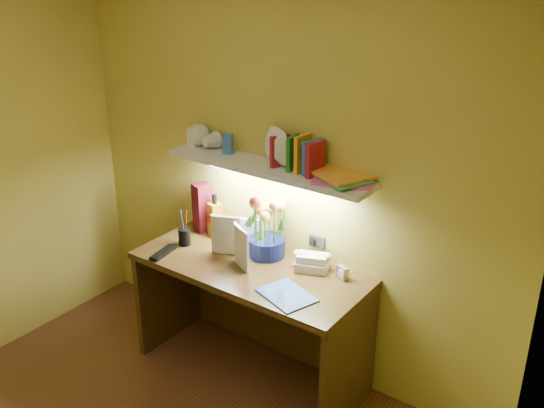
# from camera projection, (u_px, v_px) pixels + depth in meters

# --- Properties ---
(desk) EXTENTS (1.40, 0.60, 0.75)m
(desk) POSITION_uv_depth(u_px,v_px,m) (250.00, 321.00, 3.65)
(desk) COLOR #3D2910
(desk) RESTS_ON ground
(flower_bouquet) EXTENTS (0.29, 0.29, 0.39)m
(flower_bouquet) POSITION_uv_depth(u_px,v_px,m) (267.00, 226.00, 3.55)
(flower_bouquet) COLOR #0A123D
(flower_bouquet) RESTS_ON desk
(telephone) EXTENTS (0.22, 0.20, 0.11)m
(telephone) POSITION_uv_depth(u_px,v_px,m) (312.00, 261.00, 3.45)
(telephone) COLOR beige
(telephone) RESTS_ON desk
(desk_clock) EXTENTS (0.08, 0.06, 0.07)m
(desk_clock) POSITION_uv_depth(u_px,v_px,m) (342.00, 272.00, 3.36)
(desk_clock) COLOR #A9A9AD
(desk_clock) RESTS_ON desk
(whisky_bottle) EXTENTS (0.10, 0.10, 0.28)m
(whisky_bottle) POSITION_uv_depth(u_px,v_px,m) (215.00, 215.00, 3.82)
(whisky_bottle) COLOR #B5710C
(whisky_bottle) RESTS_ON desk
(whisky_box) EXTENTS (0.13, 0.13, 0.32)m
(whisky_box) POSITION_uv_depth(u_px,v_px,m) (203.00, 207.00, 3.89)
(whisky_box) COLOR #4E0D17
(whisky_box) RESTS_ON desk
(pen_cup) EXTENTS (0.08, 0.08, 0.18)m
(pen_cup) POSITION_uv_depth(u_px,v_px,m) (184.00, 231.00, 3.72)
(pen_cup) COLOR black
(pen_cup) RESTS_ON desk
(art_card) EXTENTS (0.18, 0.10, 0.18)m
(art_card) POSITION_uv_depth(u_px,v_px,m) (247.00, 232.00, 3.72)
(art_card) COLOR white
(art_card) RESTS_ON desk
(tv_remote) EXTENTS (0.09, 0.21, 0.02)m
(tv_remote) POSITION_uv_depth(u_px,v_px,m) (163.00, 253.00, 3.63)
(tv_remote) COLOR black
(tv_remote) RESTS_ON desk
(blue_folder) EXTENTS (0.34, 0.30, 0.01)m
(blue_folder) POSITION_uv_depth(u_px,v_px,m) (287.00, 295.00, 3.20)
(blue_folder) COLOR blue
(blue_folder) RESTS_ON desk
(desk_book_a) EXTENTS (0.18, 0.08, 0.25)m
(desk_book_a) POSITION_uv_depth(u_px,v_px,m) (211.00, 234.00, 3.62)
(desk_book_a) COLOR beige
(desk_book_a) RESTS_ON desk
(desk_book_b) EXTENTS (0.17, 0.10, 0.25)m
(desk_book_b) POSITION_uv_depth(u_px,v_px,m) (234.00, 241.00, 3.52)
(desk_book_b) COLOR silver
(desk_book_b) RESTS_ON desk
(wall_shelf) EXTENTS (1.31, 0.37, 0.24)m
(wall_shelf) POSITION_uv_depth(u_px,v_px,m) (268.00, 162.00, 3.41)
(wall_shelf) COLOR silver
(wall_shelf) RESTS_ON ground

